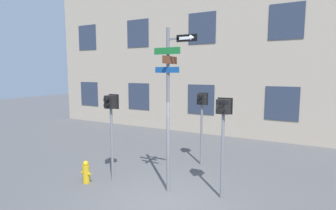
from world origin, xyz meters
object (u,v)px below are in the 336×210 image
(pedestrian_signal_right, at_px, (223,120))
(fire_hydrant, at_px, (86,172))
(street_sign_pole, at_px, (170,96))
(pedestrian_signal_across, at_px, (202,109))
(pedestrian_signal_left, at_px, (111,114))

(pedestrian_signal_right, height_order, fire_hydrant, pedestrian_signal_right)
(pedestrian_signal_right, bearing_deg, street_sign_pole, -167.99)
(pedestrian_signal_right, bearing_deg, pedestrian_signal_across, 122.52)
(street_sign_pole, xyz_separation_m, pedestrian_signal_across, (0.00, 2.45, -0.66))
(pedestrian_signal_left, height_order, pedestrian_signal_across, pedestrian_signal_left)
(street_sign_pole, distance_m, fire_hydrant, 3.48)
(street_sign_pole, height_order, pedestrian_signal_right, street_sign_pole)
(pedestrian_signal_left, distance_m, pedestrian_signal_across, 3.22)
(pedestrian_signal_across, bearing_deg, pedestrian_signal_left, -126.54)
(pedestrian_signal_across, relative_size, fire_hydrant, 3.78)
(pedestrian_signal_left, bearing_deg, pedestrian_signal_right, 7.40)
(pedestrian_signal_right, xyz_separation_m, pedestrian_signal_across, (-1.38, 2.16, -0.08))
(pedestrian_signal_across, bearing_deg, street_sign_pole, -90.06)
(fire_hydrant, bearing_deg, pedestrian_signal_across, 51.29)
(pedestrian_signal_right, bearing_deg, pedestrian_signal_left, -172.60)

